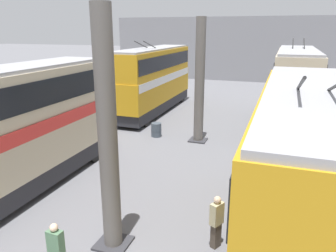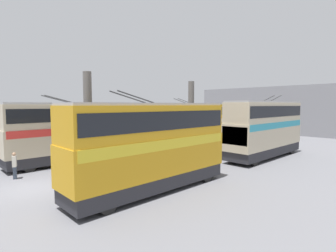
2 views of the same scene
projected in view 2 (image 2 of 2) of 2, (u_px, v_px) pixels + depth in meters
The scene contains 12 objects.
ground_plane at pixel (33, 188), 15.56m from camera, with size 240.00×240.00×0.00m, color slate.
depot_back_wall at pixel (293, 110), 42.29m from camera, with size 0.50×36.00×8.04m.
support_column_near at pixel (88, 127), 17.78m from camera, with size 1.02×1.02×7.17m.
support_column_far at pixel (191, 120), 25.07m from camera, with size 1.02×1.02×7.17m.
bus_left_near at pixel (152, 142), 14.85m from camera, with size 10.24×2.54×5.67m.
bus_left_far at pixel (265, 125), 24.42m from camera, with size 10.59×2.54×5.90m.
bus_right_mid at pixel (75, 128), 22.61m from camera, with size 11.32×2.54×5.73m.
bus_right_far at pixel (190, 121), 32.97m from camera, with size 11.38×2.54×5.72m.
person_by_left_row at pixel (126, 169), 16.46m from camera, with size 0.48×0.40×1.73m.
person_aisle_foreground at pixel (60, 167), 17.29m from camera, with size 0.26×0.43×1.66m.
person_by_right_row at pixel (14, 165), 17.42m from camera, with size 0.37×0.48×1.79m.
oil_drum at pixel (171, 148), 27.20m from camera, with size 0.67×0.67×0.87m.
Camera 2 is at (-4.74, -16.53, 4.95)m, focal length 28.00 mm.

